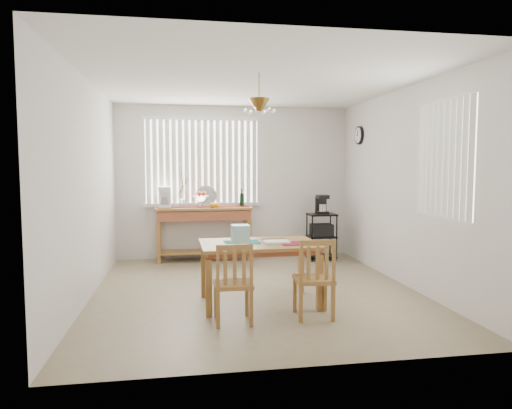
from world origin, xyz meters
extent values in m
cube|color=gray|center=(0.00, 0.00, -0.01)|extent=(4.00, 4.50, 0.01)
cube|color=silver|center=(0.00, 2.30, 1.30)|extent=(4.00, 0.10, 2.60)
cube|color=silver|center=(0.00, -2.30, 1.30)|extent=(4.00, 0.10, 2.60)
cube|color=silver|center=(-2.05, 0.00, 1.30)|extent=(0.10, 4.50, 2.60)
cube|color=silver|center=(2.05, 0.00, 1.30)|extent=(0.10, 4.50, 2.60)
cube|color=white|center=(0.00, 0.00, 2.65)|extent=(4.00, 4.50, 0.10)
cube|color=white|center=(-0.55, 2.25, 1.65)|extent=(1.90, 0.01, 1.40)
cube|color=white|center=(-1.45, 2.23, 1.65)|extent=(0.07, 0.03, 1.40)
cube|color=white|center=(-1.34, 2.23, 1.65)|extent=(0.07, 0.03, 1.40)
cube|color=white|center=(-1.24, 2.23, 1.65)|extent=(0.07, 0.03, 1.40)
cube|color=white|center=(-1.13, 2.23, 1.65)|extent=(0.07, 0.03, 1.40)
cube|color=white|center=(-1.03, 2.23, 1.65)|extent=(0.07, 0.03, 1.40)
cube|color=white|center=(-0.92, 2.23, 1.65)|extent=(0.07, 0.03, 1.40)
cube|color=white|center=(-0.81, 2.23, 1.65)|extent=(0.07, 0.03, 1.40)
cube|color=white|center=(-0.71, 2.23, 1.65)|extent=(0.07, 0.03, 1.40)
cube|color=white|center=(-0.60, 2.23, 1.65)|extent=(0.07, 0.03, 1.40)
cube|color=white|center=(-0.50, 2.23, 1.65)|extent=(0.07, 0.03, 1.40)
cube|color=white|center=(-0.39, 2.23, 1.65)|extent=(0.07, 0.03, 1.40)
cube|color=white|center=(-0.29, 2.23, 1.65)|extent=(0.07, 0.03, 1.40)
cube|color=white|center=(-0.18, 2.23, 1.65)|extent=(0.07, 0.03, 1.40)
cube|color=white|center=(-0.08, 2.23, 1.65)|extent=(0.07, 0.03, 1.40)
cube|color=white|center=(0.03, 2.23, 1.65)|extent=(0.07, 0.03, 1.40)
cube|color=white|center=(0.14, 2.23, 1.65)|extent=(0.07, 0.03, 1.40)
cube|color=white|center=(0.24, 2.23, 1.65)|extent=(0.07, 0.03, 1.40)
cube|color=white|center=(0.35, 2.23, 1.65)|extent=(0.07, 0.03, 1.40)
cube|color=white|center=(-0.55, 2.22, 0.92)|extent=(1.98, 0.06, 0.06)
cube|color=white|center=(-0.55, 2.22, 2.38)|extent=(1.98, 0.06, 0.06)
cube|color=white|center=(2.00, -0.90, 1.65)|extent=(0.01, 1.10, 1.30)
cube|color=white|center=(1.99, -1.40, 1.65)|extent=(0.03, 0.07, 1.30)
cube|color=white|center=(1.99, -1.29, 1.65)|extent=(0.03, 0.07, 1.30)
cube|color=white|center=(1.99, -1.18, 1.65)|extent=(0.03, 0.07, 1.30)
cube|color=white|center=(1.99, -1.07, 1.65)|extent=(0.03, 0.07, 1.30)
cube|color=white|center=(1.99, -0.96, 1.65)|extent=(0.03, 0.07, 1.30)
cube|color=white|center=(1.99, -0.85, 1.65)|extent=(0.03, 0.07, 1.30)
cube|color=white|center=(1.99, -0.74, 1.65)|extent=(0.03, 0.07, 1.30)
cube|color=white|center=(1.99, -0.63, 1.65)|extent=(0.03, 0.07, 1.30)
cube|color=white|center=(1.99, -0.52, 1.65)|extent=(0.03, 0.07, 1.30)
cube|color=white|center=(1.99, -0.41, 1.65)|extent=(0.03, 0.07, 1.30)
cylinder|color=black|center=(1.98, 1.55, 2.08)|extent=(0.04, 0.30, 0.30)
cylinder|color=white|center=(1.95, 1.55, 2.08)|extent=(0.01, 0.25, 0.25)
cylinder|color=brown|center=(-0.05, -0.55, 2.43)|extent=(0.01, 0.01, 0.34)
cone|color=brown|center=(-0.05, -0.55, 2.25)|extent=(0.24, 0.24, 0.14)
sphere|color=white|center=(0.11, -0.55, 2.19)|extent=(0.05, 0.05, 0.05)
sphere|color=white|center=(0.03, -0.41, 2.19)|extent=(0.05, 0.05, 0.05)
sphere|color=white|center=(-0.13, -0.41, 2.19)|extent=(0.05, 0.05, 0.05)
sphere|color=white|center=(-0.21, -0.55, 2.19)|extent=(0.05, 0.05, 0.05)
sphere|color=white|center=(-0.13, -0.68, 2.19)|extent=(0.05, 0.05, 0.05)
sphere|color=white|center=(0.03, -0.68, 2.19)|extent=(0.05, 0.05, 0.05)
cube|color=olive|center=(-0.54, 2.01, 0.87)|extent=(1.59, 0.45, 0.04)
cube|color=#9F5234|center=(-0.54, 2.01, 0.76)|extent=(1.53, 0.41, 0.16)
cube|color=olive|center=(-1.29, 1.83, 0.34)|extent=(0.06, 0.06, 0.69)
cube|color=olive|center=(0.20, 1.83, 0.34)|extent=(0.06, 0.06, 0.69)
cube|color=olive|center=(-1.29, 2.18, 0.34)|extent=(0.06, 0.06, 0.69)
cube|color=olive|center=(0.20, 2.18, 0.34)|extent=(0.06, 0.06, 0.69)
cube|color=olive|center=(-0.54, 2.01, 0.15)|extent=(1.47, 0.39, 0.03)
cube|color=red|center=(-0.29, 2.01, 0.21)|extent=(0.30, 0.22, 0.10)
cube|color=maroon|center=(-0.54, 2.01, 0.90)|extent=(1.51, 0.25, 0.01)
cube|color=white|center=(-1.18, 2.01, 0.92)|extent=(0.20, 0.24, 0.05)
cube|color=white|center=(-1.18, 2.09, 1.04)|extent=(0.20, 0.08, 0.30)
cube|color=white|center=(-1.18, 1.99, 1.21)|extent=(0.20, 0.22, 0.07)
cylinder|color=white|center=(-1.18, 1.98, 1.01)|extent=(0.13, 0.13, 0.13)
cylinder|color=white|center=(-0.59, 1.99, 0.94)|extent=(0.05, 0.05, 0.10)
cone|color=white|center=(-0.59, 1.99, 1.04)|extent=(0.26, 0.26, 0.09)
sphere|color=red|center=(-0.54, 1.99, 1.12)|extent=(0.08, 0.08, 0.08)
sphere|color=red|center=(-0.62, 2.03, 1.12)|extent=(0.08, 0.08, 0.08)
sphere|color=red|center=(-0.62, 1.94, 1.12)|extent=(0.08, 0.08, 0.08)
sphere|color=orange|center=(-0.40, 1.93, 0.93)|extent=(0.08, 0.08, 0.08)
sphere|color=orange|center=(-0.32, 1.93, 0.93)|extent=(0.08, 0.08, 0.08)
cylinder|color=silver|center=(-0.49, 2.19, 1.07)|extent=(0.36, 0.09, 0.35)
cylinder|color=white|center=(-0.89, 2.06, 0.96)|extent=(0.08, 0.08, 0.14)
cylinder|color=#4C3823|center=(-0.89, 2.06, 1.26)|extent=(0.09, 0.04, 0.44)
cylinder|color=#4C3823|center=(-0.89, 2.06, 1.28)|extent=(0.14, 0.06, 0.48)
cylinder|color=#4C3823|center=(-0.89, 2.06, 1.23)|extent=(0.17, 0.08, 0.36)
cylinder|color=#4C3823|center=(-0.89, 2.06, 1.31)|extent=(0.06, 0.03, 0.54)
cylinder|color=#4C3823|center=(-0.89, 2.06, 1.22)|extent=(0.22, 0.10, 0.31)
cylinder|color=black|center=(0.10, 2.06, 1.01)|extent=(0.07, 0.07, 0.23)
cylinder|color=black|center=(0.10, 2.06, 1.16)|extent=(0.03, 0.03, 0.08)
cylinder|color=black|center=(1.21, 1.59, 0.39)|extent=(0.02, 0.02, 0.78)
cylinder|color=black|center=(1.63, 1.59, 0.39)|extent=(0.02, 0.02, 0.78)
cylinder|color=black|center=(1.21, 1.92, 0.39)|extent=(0.02, 0.02, 0.78)
cylinder|color=black|center=(1.63, 1.92, 0.39)|extent=(0.02, 0.02, 0.78)
cube|color=black|center=(1.42, 1.76, 0.76)|extent=(0.46, 0.37, 0.03)
cube|color=black|center=(1.42, 1.76, 0.39)|extent=(0.46, 0.37, 0.02)
cube|color=black|center=(1.42, 1.76, 0.05)|extent=(0.46, 0.37, 0.02)
cube|color=black|center=(1.42, 1.76, 0.50)|extent=(0.35, 0.27, 0.20)
cube|color=black|center=(1.42, 1.74, 0.80)|extent=(0.18, 0.22, 0.05)
cube|color=black|center=(1.42, 1.81, 0.91)|extent=(0.18, 0.07, 0.27)
cube|color=black|center=(1.42, 1.74, 1.07)|extent=(0.18, 0.20, 0.06)
cylinder|color=silver|center=(1.42, 1.73, 0.88)|extent=(0.12, 0.12, 0.12)
cube|color=olive|center=(-0.05, -0.55, 0.69)|extent=(1.34, 0.88, 0.04)
cube|color=#9F5234|center=(-0.05, -0.55, 0.64)|extent=(1.24, 0.78, 0.06)
cube|color=olive|center=(-0.64, -0.93, 0.31)|extent=(0.07, 0.07, 0.61)
cube|color=olive|center=(0.57, -0.90, 0.31)|extent=(0.07, 0.07, 0.61)
cube|color=olive|center=(-0.66, -0.19, 0.31)|extent=(0.07, 0.07, 0.61)
cube|color=olive|center=(0.55, -0.17, 0.31)|extent=(0.07, 0.07, 0.61)
cube|color=#14736F|center=(-0.23, -0.50, 0.71)|extent=(0.40, 0.29, 0.01)
cube|color=maroon|center=(0.38, -0.68, 0.71)|extent=(0.40, 0.29, 0.01)
cube|color=white|center=(0.14, -0.59, 0.72)|extent=(0.29, 0.23, 0.02)
cube|color=black|center=(0.14, -0.47, 0.72)|extent=(0.28, 0.03, 0.03)
cube|color=#9AD8E1|center=(-0.28, -0.69, 0.82)|extent=(0.19, 0.19, 0.23)
cube|color=olive|center=(-0.41, -1.13, 0.39)|extent=(0.38, 0.38, 0.04)
cube|color=olive|center=(-0.25, -0.96, 0.19)|extent=(0.04, 0.04, 0.37)
cube|color=olive|center=(-0.57, -0.96, 0.19)|extent=(0.04, 0.04, 0.37)
cube|color=olive|center=(-0.25, -1.29, 0.19)|extent=(0.04, 0.04, 0.37)
cube|color=olive|center=(-0.57, -1.29, 0.19)|extent=(0.04, 0.04, 0.37)
cube|color=olive|center=(-0.25, -1.30, 0.61)|extent=(0.03, 0.03, 0.42)
cube|color=olive|center=(-0.57, -1.30, 0.61)|extent=(0.03, 0.03, 0.42)
cube|color=olive|center=(-0.41, -1.30, 0.80)|extent=(0.34, 0.03, 0.05)
cube|color=olive|center=(-0.32, -1.30, 0.59)|extent=(0.04, 0.02, 0.33)
cube|color=olive|center=(-0.41, -1.30, 0.59)|extent=(0.04, 0.02, 0.33)
cube|color=olive|center=(-0.50, -1.30, 0.59)|extent=(0.04, 0.02, 0.33)
cube|color=olive|center=(0.44, -1.09, 0.40)|extent=(0.41, 0.41, 0.04)
cube|color=olive|center=(0.61, -0.94, 0.19)|extent=(0.04, 0.04, 0.38)
cube|color=olive|center=(0.28, -0.92, 0.19)|extent=(0.04, 0.04, 0.38)
cube|color=olive|center=(0.59, -1.27, 0.19)|extent=(0.04, 0.04, 0.38)
cube|color=olive|center=(0.26, -1.25, 0.19)|extent=(0.04, 0.04, 0.38)
cube|color=olive|center=(0.59, -1.28, 0.63)|extent=(0.03, 0.03, 0.42)
cube|color=olive|center=(0.26, -1.26, 0.63)|extent=(0.03, 0.03, 0.42)
cube|color=olive|center=(0.43, -1.27, 0.81)|extent=(0.35, 0.05, 0.06)
cube|color=olive|center=(0.52, -1.27, 0.61)|extent=(0.04, 0.02, 0.34)
cube|color=olive|center=(0.43, -1.27, 0.61)|extent=(0.04, 0.02, 0.34)
cube|color=olive|center=(0.33, -1.26, 0.61)|extent=(0.04, 0.02, 0.34)
camera|label=1|loc=(-0.91, -5.60, 1.57)|focal=32.00mm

